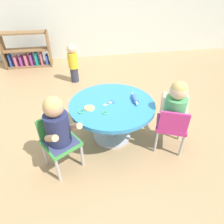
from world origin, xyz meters
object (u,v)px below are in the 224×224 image
Objects in this scene: seated_child_right at (175,105)px; craft_scissors at (110,103)px; child_chair_right at (171,126)px; bookshelf_low at (28,53)px; toddler_standing at (73,62)px; child_chair_left at (59,140)px; rolling_pin at (135,99)px; craft_table at (112,111)px; seated_child_left at (57,123)px.

seated_child_right is 3.60× the size of craft_scissors.
bookshelf_low reaches higher than child_chair_right.
toddler_standing is (-0.97, 1.86, -0.17)m from seated_child_right.
seated_child_right is at bearing -56.12° from bookshelf_low.
child_chair_right is (1.13, 0.00, 0.00)m from child_chair_left.
toddler_standing is 2.91× the size of rolling_pin.
craft_table is 1.71× the size of child_chair_left.
craft_table is at bearing -28.18° from craft_scissors.
seated_child_left and seated_child_right have the same top height.
craft_table is at bearing 31.43° from seated_child_left.
bookshelf_low is at bearing 117.11° from craft_table.
toddler_standing reaches higher than child_chair_right.
seated_child_right is at bearing 1.82° from child_chair_left.
toddler_standing is at bearing 85.17° from seated_child_left.
bookshelf_low is (-1.89, 2.81, -0.24)m from seated_child_right.
child_chair_left is at bearing -150.75° from craft_scissors.
seated_child_right is 3.40m from bookshelf_low.
craft_scissors is at bearing 32.87° from seated_child_left.
seated_child_right is at bearing 3.59° from seated_child_left.
bookshelf_low is 6.56× the size of craft_scissors.
child_chair_right is 3.41m from bookshelf_low.
craft_table is 0.66m from seated_child_left.
rolling_pin is at bearing 0.38° from craft_table.
rolling_pin is at bearing -1.51° from craft_scissors.
bookshelf_low is 4.03× the size of rolling_pin.
craft_scissors is (-0.58, 0.31, 0.16)m from child_chair_right.
toddler_standing is (-0.38, 1.60, 0.00)m from craft_table.
toddler_standing reaches higher than craft_table.
seated_child_left reaches higher than child_chair_right.
craft_table is at bearing 27.85° from child_chair_left.
craft_scissors is (-0.60, 0.27, -0.06)m from seated_child_right.
child_chair_left is at bearing -179.99° from child_chair_right.
rolling_pin reaches higher than craft_scissors.
child_chair_left is at bearing -159.78° from rolling_pin.
seated_child_right is 0.43m from rolling_pin.
craft_table is at bearing -62.89° from bookshelf_low.
child_chair_left is at bearing -152.15° from craft_table.
bookshelf_low is at bearing 104.77° from seated_child_left.
seated_child_left is 0.76× the size of toddler_standing.
seated_child_left is at bearing -148.57° from craft_table.
craft_table is 1.64m from toddler_standing.
bookshelf_low is 2.86m from craft_scissors.
toddler_standing is 1.63m from craft_scissors.
toddler_standing is 1.72m from rolling_pin.
child_chair_right is 2.12m from toddler_standing.
craft_table is 1.71× the size of child_chair_right.
seated_child_left reaches higher than craft_table.
child_chair_right is 0.23m from seated_child_right.
craft_scissors is (-0.27, 0.01, -0.02)m from rolling_pin.
seated_child_left is 1.13m from child_chair_right.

